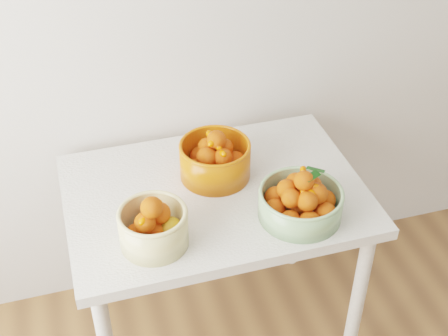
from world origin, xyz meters
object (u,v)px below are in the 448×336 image
at_px(bowl_cream, 153,226).
at_px(bowl_green, 301,201).
at_px(table, 215,212).
at_px(bowl_orange, 215,159).

distance_m(bowl_cream, bowl_green, 0.47).
height_order(table, bowl_green, bowl_green).
relative_size(bowl_green, bowl_orange, 0.89).
distance_m(table, bowl_green, 0.34).
distance_m(table, bowl_cream, 0.35).
bearing_deg(bowl_green, table, 139.11).
bearing_deg(bowl_cream, bowl_orange, 45.12).
relative_size(bowl_cream, bowl_green, 0.93).
bearing_deg(table, bowl_green, -40.89).
bearing_deg(bowl_cream, bowl_green, -0.90).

